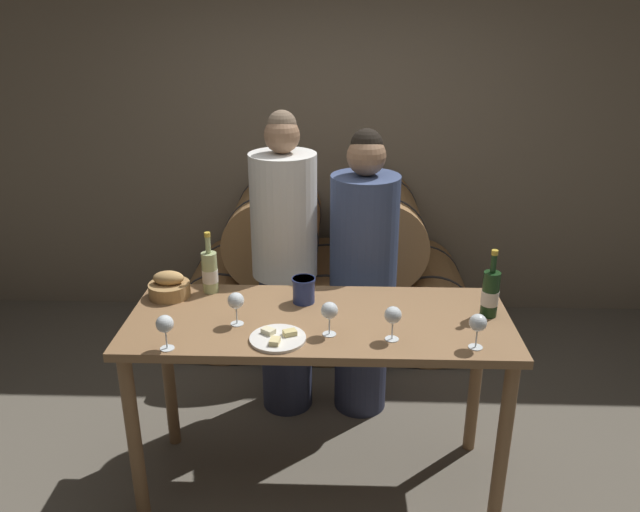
{
  "coord_description": "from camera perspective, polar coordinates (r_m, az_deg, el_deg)",
  "views": [
    {
      "loc": [
        0.09,
        -2.56,
        2.28
      ],
      "look_at": [
        0.0,
        0.14,
        1.2
      ],
      "focal_mm": 35.0,
      "sensor_mm": 36.0,
      "label": 1
    }
  ],
  "objects": [
    {
      "name": "ground_plane",
      "position": [
        3.42,
        -0.08,
        -19.86
      ],
      "size": [
        10.0,
        10.0,
        0.0
      ],
      "primitive_type": "plane",
      "color": "#665E51"
    },
    {
      "name": "stone_wall_back",
      "position": [
        4.72,
        0.78,
        13.55
      ],
      "size": [
        10.0,
        0.12,
        3.2
      ],
      "color": "gray",
      "rests_on": "ground_plane"
    },
    {
      "name": "barrel_stack",
      "position": [
        4.46,
        0.57,
        -1.36
      ],
      "size": [
        2.05,
        0.91,
        1.17
      ],
      "color": "#9E7042",
      "rests_on": "ground_plane"
    },
    {
      "name": "tasting_table",
      "position": [
        2.95,
        -0.09,
        -7.88
      ],
      "size": [
        1.76,
        0.71,
        0.95
      ],
      "color": "olive",
      "rests_on": "ground_plane"
    },
    {
      "name": "person_left",
      "position": [
        3.53,
        -3.23,
        -1.08
      ],
      "size": [
        0.37,
        0.37,
        1.78
      ],
      "color": "#2D334C",
      "rests_on": "ground_plane"
    },
    {
      "name": "person_right",
      "position": [
        3.54,
        3.96,
        -1.93
      ],
      "size": [
        0.38,
        0.38,
        1.69
      ],
      "color": "#2D334C",
      "rests_on": "ground_plane"
    },
    {
      "name": "wine_bottle_red",
      "position": [
        2.96,
        15.3,
        -3.33
      ],
      "size": [
        0.08,
        0.08,
        0.32
      ],
      "color": "#193819",
      "rests_on": "tasting_table"
    },
    {
      "name": "wine_bottle_white",
      "position": [
        3.15,
        -10.04,
        -1.43
      ],
      "size": [
        0.08,
        0.08,
        0.31
      ],
      "color": "#ADBC7F",
      "rests_on": "tasting_table"
    },
    {
      "name": "blue_crock",
      "position": [
        3.0,
        -1.5,
        -3.04
      ],
      "size": [
        0.11,
        0.11,
        0.13
      ],
      "color": "navy",
      "rests_on": "tasting_table"
    },
    {
      "name": "bread_basket",
      "position": [
        3.16,
        -13.62,
        -2.75
      ],
      "size": [
        0.2,
        0.2,
        0.13
      ],
      "color": "#A87F4C",
      "rests_on": "tasting_table"
    },
    {
      "name": "cheese_plate",
      "position": [
        2.7,
        -3.88,
        -7.49
      ],
      "size": [
        0.24,
        0.24,
        0.04
      ],
      "color": "white",
      "rests_on": "tasting_table"
    },
    {
      "name": "wine_glass_far_left",
      "position": [
        2.66,
        -14.0,
        -6.12
      ],
      "size": [
        0.07,
        0.07,
        0.16
      ],
      "color": "white",
      "rests_on": "tasting_table"
    },
    {
      "name": "wine_glass_left",
      "position": [
        2.8,
        -7.7,
        -4.14
      ],
      "size": [
        0.07,
        0.07,
        0.16
      ],
      "color": "white",
      "rests_on": "tasting_table"
    },
    {
      "name": "wine_glass_center",
      "position": [
        2.69,
        0.87,
        -5.08
      ],
      "size": [
        0.07,
        0.07,
        0.16
      ],
      "color": "white",
      "rests_on": "tasting_table"
    },
    {
      "name": "wine_glass_right",
      "position": [
        2.67,
        6.68,
        -5.46
      ],
      "size": [
        0.07,
        0.07,
        0.16
      ],
      "color": "white",
      "rests_on": "tasting_table"
    },
    {
      "name": "wine_glass_far_right",
      "position": [
        2.67,
        14.24,
        -6.01
      ],
      "size": [
        0.07,
        0.07,
        0.16
      ],
      "color": "white",
      "rests_on": "tasting_table"
    }
  ]
}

